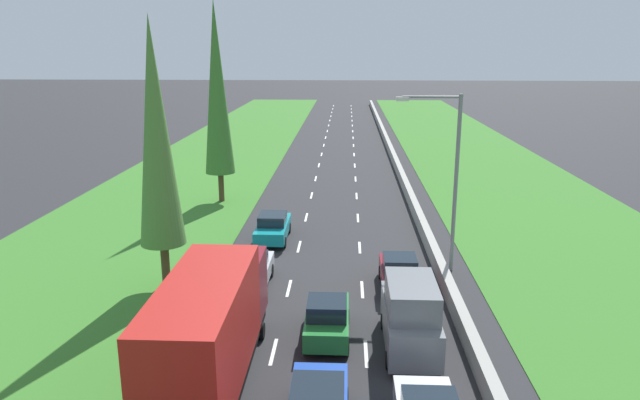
{
  "coord_description": "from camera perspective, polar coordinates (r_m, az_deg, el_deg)",
  "views": [
    {
      "loc": [
        0.92,
        1.34,
        11.15
      ],
      "look_at": [
        -0.95,
        41.96,
        0.45
      ],
      "focal_mm": 32.59,
      "sensor_mm": 36.0,
      "label": 1
    }
  ],
  "objects": [
    {
      "name": "lane_markings",
      "position": [
        59.72,
        1.71,
        3.98
      ],
      "size": [
        3.64,
        116.0,
        0.01
      ],
      "color": "white",
      "rests_on": "ground"
    },
    {
      "name": "grey_van_right_lane",
      "position": [
        22.5,
        8.85,
        -11.12
      ],
      "size": [
        1.96,
        4.9,
        2.82
      ],
      "color": "slate",
      "rests_on": "ground"
    },
    {
      "name": "grass_verge_left",
      "position": [
        61.23,
        -10.24,
        4.03
      ],
      "size": [
        14.0,
        140.0,
        0.04
      ],
      "primitive_type": "cube",
      "color": "#387528",
      "rests_on": "ground"
    },
    {
      "name": "red_box_truck_left_lane",
      "position": [
        19.89,
        -10.65,
        -12.31
      ],
      "size": [
        2.46,
        9.4,
        4.18
      ],
      "color": "black",
      "rests_on": "ground"
    },
    {
      "name": "grass_verge_right",
      "position": [
        61.2,
        15.3,
        3.74
      ],
      "size": [
        14.0,
        140.0,
        0.04
      ],
      "primitive_type": "cube",
      "color": "#387528",
      "rests_on": "ground"
    },
    {
      "name": "maroon_hatchback_right_lane",
      "position": [
        27.93,
        7.76,
        -7.07
      ],
      "size": [
        1.74,
        3.9,
        1.72
      ],
      "color": "maroon",
      "rests_on": "ground"
    },
    {
      "name": "poplar_tree_third",
      "position": [
        42.74,
        -10.09,
        10.7
      ],
      "size": [
        2.16,
        2.16,
        14.5
      ],
      "color": "#4C3823",
      "rests_on": "ground"
    },
    {
      "name": "ground_plane",
      "position": [
        59.72,
        1.71,
        3.97
      ],
      "size": [
        300.0,
        300.0,
        0.0
      ],
      "primitive_type": "plane",
      "color": "#28282B",
      "rests_on": "ground"
    },
    {
      "name": "median_barrier",
      "position": [
        59.82,
        7.2,
        4.3
      ],
      "size": [
        0.44,
        120.0,
        0.85
      ],
      "primitive_type": "cube",
      "color": "#9E9B93",
      "rests_on": "ground"
    },
    {
      "name": "teal_sedan_left_lane",
      "position": [
        34.69,
        -4.64,
        -2.64
      ],
      "size": [
        1.82,
        4.5,
        1.64
      ],
      "color": "teal",
      "rests_on": "ground"
    },
    {
      "name": "street_light_mast",
      "position": [
        29.48,
        12.6,
        2.81
      ],
      "size": [
        3.2,
        0.28,
        9.0
      ],
      "color": "gray",
      "rests_on": "ground"
    },
    {
      "name": "poplar_tree_second",
      "position": [
        27.29,
        -15.79,
        6.22
      ],
      "size": [
        2.12,
        2.12,
        12.62
      ],
      "color": "#4C3823",
      "rests_on": "ground"
    },
    {
      "name": "silver_sedan_left_lane",
      "position": [
        28.06,
        -6.88,
        -6.99
      ],
      "size": [
        1.82,
        4.5,
        1.64
      ],
      "color": "silver",
      "rests_on": "ground"
    },
    {
      "name": "green_hatchback_centre_lane",
      "position": [
        23.26,
        0.71,
        -11.57
      ],
      "size": [
        1.74,
        3.9,
        1.72
      ],
      "color": "#237A33",
      "rests_on": "ground"
    }
  ]
}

